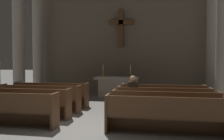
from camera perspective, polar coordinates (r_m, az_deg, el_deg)
ground_plane at (r=6.47m, az=-7.43°, el=-13.98°), size 80.00×80.00×0.00m
pew_left_row_1 at (r=7.27m, az=-24.32°, el=-8.49°), size 2.99×0.50×0.95m
pew_left_row_2 at (r=8.10m, az=-20.28°, el=-7.36°), size 2.99×0.50×0.95m
pew_left_row_3 at (r=8.97m, az=-17.02°, el=-6.41°), size 2.99×0.50×0.95m
pew_left_row_4 at (r=9.86m, az=-14.36°, el=-5.62°), size 2.99×0.50×0.95m
pew_right_row_1 at (r=6.04m, az=12.89°, el=-10.50°), size 2.99×0.50×0.95m
pew_right_row_2 at (r=7.02m, az=12.49°, el=-8.73°), size 2.99×0.50×0.95m
pew_right_row_3 at (r=8.00m, az=12.20°, el=-7.39°), size 2.99×0.50×0.95m
pew_right_row_4 at (r=8.99m, az=11.97°, el=-6.35°), size 2.99×0.50×0.95m
column_left_third at (r=12.75m, az=-21.44°, el=7.76°), size 0.87×0.87×6.33m
column_right_third at (r=11.26m, az=25.04°, el=8.48°), size 0.87×0.87×6.33m
column_left_fourth at (r=14.45m, az=-17.34°, el=7.12°), size 0.87×0.87×6.33m
column_right_fourth at (r=13.15m, az=22.84°, el=7.56°), size 0.87×0.87×6.33m
altar at (r=12.07m, az=1.10°, el=-3.89°), size 2.20×0.90×1.01m
candlestick_left at (r=12.15m, az=-2.16°, el=-0.72°), size 0.16×0.16×0.60m
candlestick_right at (r=11.93m, az=4.43°, el=-0.77°), size 0.16×0.16×0.60m
apse_with_cross at (r=13.96m, az=2.35°, el=8.47°), size 10.40×0.51×6.67m
lone_worshipper at (r=8.03m, az=5.06°, el=-5.76°), size 0.32×0.43×1.32m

